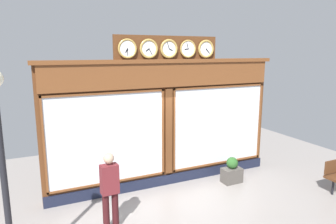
# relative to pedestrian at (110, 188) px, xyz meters

# --- Properties ---
(shop_facade) EXTENTS (6.77, 0.42, 4.12)m
(shop_facade) POSITION_rel_pedestrian_xyz_m (-2.05, -1.68, 0.88)
(shop_facade) COLOR #5B3319
(shop_facade) RESTS_ON ground_plane
(pedestrian) EXTENTS (0.37, 0.24, 1.69)m
(pedestrian) POSITION_rel_pedestrian_xyz_m (0.00, 0.00, 0.00)
(pedestrian) COLOR #3A1316
(pedestrian) RESTS_ON ground_plane
(street_lamp) EXTENTS (0.28, 0.28, 3.46)m
(street_lamp) POSITION_rel_pedestrian_xyz_m (1.83, 0.79, 1.37)
(street_lamp) COLOR black
(street_lamp) RESTS_ON ground_plane
(planter_box) EXTENTS (0.56, 0.36, 0.42)m
(planter_box) POSITION_rel_pedestrian_xyz_m (-3.76, -0.88, -0.72)
(planter_box) COLOR #4C4742
(planter_box) RESTS_ON ground_plane
(planter_shrub) EXTENTS (0.33, 0.33, 0.33)m
(planter_shrub) POSITION_rel_pedestrian_xyz_m (-3.76, -0.88, -0.34)
(planter_shrub) COLOR #285623
(planter_shrub) RESTS_ON planter_box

